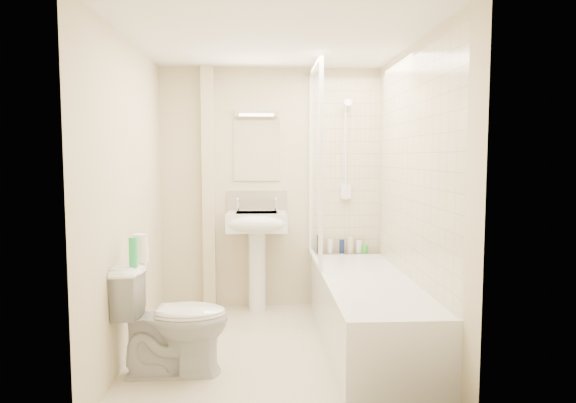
{
  "coord_description": "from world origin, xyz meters",
  "views": [
    {
      "loc": [
        -0.09,
        -3.92,
        1.52
      ],
      "look_at": [
        0.12,
        0.2,
        1.16
      ],
      "focal_mm": 32.0,
      "sensor_mm": 36.0,
      "label": 1
    }
  ],
  "objects": [
    {
      "name": "floor",
      "position": [
        0.0,
        0.0,
        0.0
      ],
      "size": [
        2.5,
        2.5,
        0.0
      ],
      "primitive_type": "plane",
      "color": "beige",
      "rests_on": "ground"
    },
    {
      "name": "wall_back",
      "position": [
        0.0,
        1.25,
        1.2
      ],
      "size": [
        2.2,
        0.02,
        2.4
      ],
      "primitive_type": "cube",
      "color": "beige",
      "rests_on": "ground"
    },
    {
      "name": "wall_left",
      "position": [
        -1.1,
        0.0,
        1.2
      ],
      "size": [
        0.02,
        2.5,
        2.4
      ],
      "primitive_type": "cube",
      "color": "beige",
      "rests_on": "ground"
    },
    {
      "name": "wall_right",
      "position": [
        1.1,
        0.0,
        1.2
      ],
      "size": [
        0.02,
        2.5,
        2.4
      ],
      "primitive_type": "cube",
      "color": "beige",
      "rests_on": "ground"
    },
    {
      "name": "ceiling",
      "position": [
        0.0,
        0.0,
        2.4
      ],
      "size": [
        2.2,
        2.5,
        0.02
      ],
      "primitive_type": "cube",
      "color": "white",
      "rests_on": "wall_back"
    },
    {
      "name": "tile_back",
      "position": [
        0.75,
        1.24,
        1.42
      ],
      "size": [
        0.7,
        0.01,
        1.75
      ],
      "primitive_type": "cube",
      "color": "beige",
      "rests_on": "wall_back"
    },
    {
      "name": "tile_right",
      "position": [
        1.09,
        0.04,
        1.42
      ],
      "size": [
        0.01,
        2.1,
        1.75
      ],
      "primitive_type": "cube",
      "color": "beige",
      "rests_on": "wall_right"
    },
    {
      "name": "pipe_boxing",
      "position": [
        -0.62,
        1.19,
        1.2
      ],
      "size": [
        0.12,
        0.12,
        2.4
      ],
      "primitive_type": "cube",
      "color": "beige",
      "rests_on": "ground"
    },
    {
      "name": "splashback",
      "position": [
        -0.14,
        1.24,
        1.03
      ],
      "size": [
        0.6,
        0.02,
        0.3
      ],
      "primitive_type": "cube",
      "color": "beige",
      "rests_on": "wall_back"
    },
    {
      "name": "mirror",
      "position": [
        -0.14,
        1.24,
        1.58
      ],
      "size": [
        0.46,
        0.01,
        0.6
      ],
      "primitive_type": "cube",
      "color": "white",
      "rests_on": "wall_back"
    },
    {
      "name": "strip_light",
      "position": [
        -0.14,
        1.22,
        1.95
      ],
      "size": [
        0.42,
        0.07,
        0.07
      ],
      "primitive_type": "cube",
      "color": "silver",
      "rests_on": "wall_back"
    },
    {
      "name": "bathtub",
      "position": [
        0.75,
        0.04,
        0.29
      ],
      "size": [
        0.7,
        2.1,
        0.55
      ],
      "color": "white",
      "rests_on": "ground"
    },
    {
      "name": "shower_screen",
      "position": [
        0.4,
        0.8,
        1.45
      ],
      "size": [
        0.04,
        0.92,
        1.8
      ],
      "color": "white",
      "rests_on": "bathtub"
    },
    {
      "name": "shower_fixture",
      "position": [
        0.75,
        1.19,
        1.55
      ],
      "size": [
        0.1,
        0.16,
        0.99
      ],
      "color": "white",
      "rests_on": "wall_back"
    },
    {
      "name": "pedestal_sink",
      "position": [
        -0.14,
        1.01,
        0.78
      ],
      "size": [
        0.58,
        0.52,
        1.12
      ],
      "color": "white",
      "rests_on": "ground"
    },
    {
      "name": "bottle_black_a",
      "position": [
        0.48,
        1.16,
        0.64
      ],
      "size": [
        0.06,
        0.06,
        0.19
      ],
      "primitive_type": "cylinder",
      "color": "black",
      "rests_on": "bathtub"
    },
    {
      "name": "bottle_white_a",
      "position": [
        0.59,
        1.16,
        0.62
      ],
      "size": [
        0.05,
        0.05,
        0.14
      ],
      "primitive_type": "cylinder",
      "color": "white",
      "rests_on": "bathtub"
    },
    {
      "name": "bottle_blue",
      "position": [
        0.71,
        1.16,
        0.62
      ],
      "size": [
        0.05,
        0.05,
        0.14
      ],
      "primitive_type": "cylinder",
      "color": "#122350",
      "rests_on": "bathtub"
    },
    {
      "name": "bottle_cream",
      "position": [
        0.8,
        1.16,
        0.63
      ],
      "size": [
        0.07,
        0.07,
        0.16
      ],
      "primitive_type": "cylinder",
      "color": "beige",
      "rests_on": "bathtub"
    },
    {
      "name": "bottle_white_b",
      "position": [
        0.88,
        1.16,
        0.61
      ],
      "size": [
        0.06,
        0.06,
        0.13
      ],
      "primitive_type": "cylinder",
      "color": "white",
      "rests_on": "bathtub"
    },
    {
      "name": "bottle_green",
      "position": [
        0.94,
        1.16,
        0.59
      ],
      "size": [
        0.07,
        0.07,
        0.08
      ],
      "primitive_type": "cylinder",
      "color": "green",
      "rests_on": "bathtub"
    },
    {
      "name": "toilet",
      "position": [
        -0.72,
        -0.38,
        0.39
      ],
      "size": [
        0.46,
        0.78,
        0.78
      ],
      "primitive_type": "imported",
      "rotation": [
        0.0,
        0.0,
        1.59
      ],
      "color": "white",
      "rests_on": "ground"
    },
    {
      "name": "toilet_roll_lower",
      "position": [
        -0.95,
        -0.3,
        0.83
      ],
      "size": [
        0.12,
        0.12,
        0.1
      ],
      "primitive_type": "cylinder",
      "color": "white",
      "rests_on": "toilet"
    },
    {
      "name": "toilet_roll_upper",
      "position": [
        -0.95,
        -0.31,
        0.93
      ],
      "size": [
        0.1,
        0.1,
        0.1
      ],
      "primitive_type": "cylinder",
      "color": "white",
      "rests_on": "toilet_roll_lower"
    },
    {
      "name": "green_bottle",
      "position": [
        -0.96,
        -0.46,
        0.88
      ],
      "size": [
        0.06,
        0.06,
        0.2
      ],
      "primitive_type": "cylinder",
      "color": "#29C561",
      "rests_on": "toilet"
    }
  ]
}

